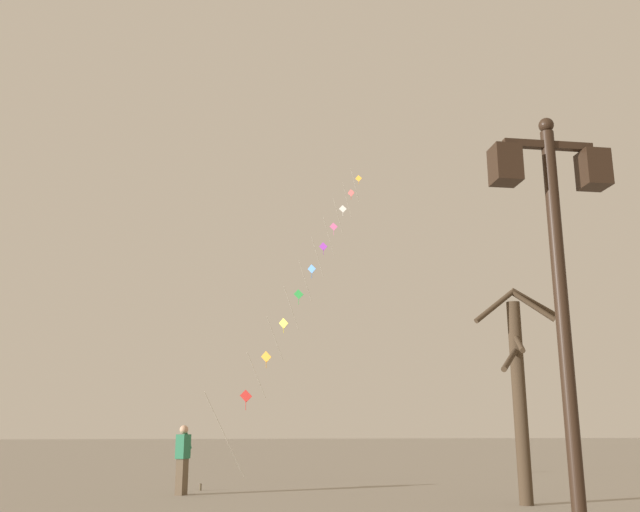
{
  "coord_description": "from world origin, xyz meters",
  "views": [
    {
      "loc": [
        -0.76,
        -0.37,
        1.67
      ],
      "look_at": [
        2.63,
        23.88,
        7.76
      ],
      "focal_mm": 38.6,
      "sensor_mm": 36.0,
      "label": 1
    }
  ],
  "objects_px": {
    "twin_lantern_lamp_post": "(557,255)",
    "bare_tree": "(519,387)",
    "kite_flyer": "(183,458)",
    "kite_train": "(310,272)"
  },
  "relations": [
    {
      "from": "twin_lantern_lamp_post",
      "to": "bare_tree",
      "type": "relative_size",
      "value": 1.01
    },
    {
      "from": "twin_lantern_lamp_post",
      "to": "kite_flyer",
      "type": "distance_m",
      "value": 13.1
    },
    {
      "from": "twin_lantern_lamp_post",
      "to": "kite_train",
      "type": "bearing_deg",
      "value": 89.6
    },
    {
      "from": "twin_lantern_lamp_post",
      "to": "bare_tree",
      "type": "height_order",
      "value": "twin_lantern_lamp_post"
    },
    {
      "from": "twin_lantern_lamp_post",
      "to": "kite_train",
      "type": "distance_m",
      "value": 22.02
    },
    {
      "from": "kite_flyer",
      "to": "bare_tree",
      "type": "relative_size",
      "value": 0.35
    },
    {
      "from": "bare_tree",
      "to": "kite_flyer",
      "type": "bearing_deg",
      "value": 155.57
    },
    {
      "from": "kite_train",
      "to": "bare_tree",
      "type": "bearing_deg",
      "value": -76.1
    },
    {
      "from": "twin_lantern_lamp_post",
      "to": "bare_tree",
      "type": "bearing_deg",
      "value": 68.97
    },
    {
      "from": "kite_train",
      "to": "bare_tree",
      "type": "xyz_separation_m",
      "value": [
        3.18,
        -12.86,
        -5.44
      ]
    }
  ]
}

